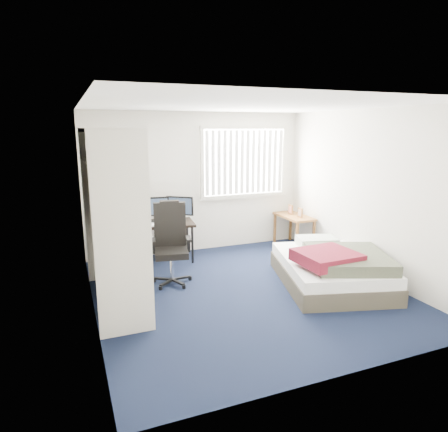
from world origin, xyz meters
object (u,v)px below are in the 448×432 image
bed (332,268)px  desk (153,220)px  nightstand (294,219)px  office_chair (171,252)px

bed → desk: bearing=136.8°
nightstand → bed: nightstand is taller
desk → office_chair: size_ratio=1.20×
desk → office_chair: 1.05m
nightstand → desk: bearing=177.0°
bed → nightstand: bearing=75.0°
desk → bed: 2.98m
desk → nightstand: bearing=-3.0°
desk → bed: bearing=-43.2°
office_chair → bed: office_chair is taller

